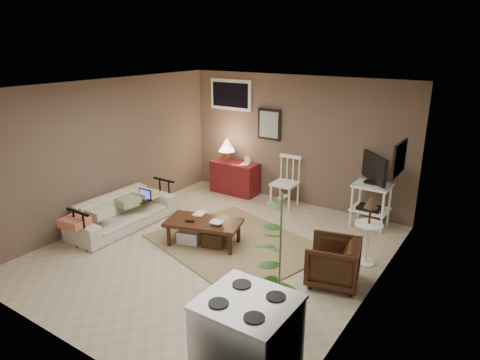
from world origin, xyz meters
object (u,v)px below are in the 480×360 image
Objects in this scene: stove at (247,350)px; coffee_table at (203,231)px; armchair at (333,260)px; potted_plant at (280,253)px; red_console at (234,174)px; tv_stand at (372,189)px; sofa at (122,207)px; spindle_chair at (285,184)px; side_table at (369,222)px.

coffee_table is at bearing 135.69° from stove.
armchair is 1.14m from potted_plant.
red_console is 0.91× the size of tv_stand.
spindle_chair reaches higher than sofa.
red_console is 1.13× the size of stove.
coffee_table is at bearing -131.68° from tv_stand.
spindle_chair is at bearing -37.83° from sofa.
side_table is at bearing -33.24° from spindle_chair.
tv_stand is at bearing -55.65° from sofa.
red_console is at bearing 156.39° from side_table.
tv_stand is 0.82× the size of potted_plant.
side_table is at bearing 76.29° from potted_plant.
armchair is 0.43× the size of potted_plant.
stove is at bearing -44.31° from coffee_table.
side_table is at bearing -74.04° from tv_stand.
side_table is 1.81m from potted_plant.
sofa is at bearing -171.68° from coffee_table.
red_console reaches higher than side_table.
red_console reaches higher than armchair.
red_console is 3.67m from armchair.
armchair is (1.77, -2.02, -0.13)m from spindle_chair.
side_table is (0.37, -1.29, -0.03)m from tv_stand.
tv_stand reaches higher than spindle_chair.
red_console is (0.58, 2.44, 0.03)m from sofa.
side_table is 0.67× the size of potted_plant.
stove reaches higher than spindle_chair.
side_table reaches higher than stove.
side_table is (1.97, -1.29, 0.17)m from spindle_chair.
armchair is at bearing 77.48° from potted_plant.
stove is at bearing -11.26° from armchair.
side_table reaches higher than coffee_table.
armchair is (0.17, -2.02, -0.33)m from tv_stand.
spindle_chair is at bearing 116.88° from potted_plant.
potted_plant reaches higher than red_console.
stove is at bearing -74.32° from potted_plant.
sofa is (-1.53, -0.22, 0.12)m from coffee_table.
stove reaches higher than coffee_table.
sofa is at bearing -103.41° from red_console.
coffee_table is 1.22× the size of side_table.
spindle_chair is at bearing -152.77° from armchair.
side_table reaches higher than sofa.
sofa is at bearing 168.05° from potted_plant.
tv_stand is at bearing 88.90° from potted_plant.
armchair is (2.04, 0.08, 0.09)m from coffee_table.
red_console is 4.21m from potted_plant.
tv_stand is at bearing 93.63° from stove.
coffee_table is at bearing -101.60° from armchair.
red_console is at bearing -13.41° from sofa.
tv_stand reaches higher than sofa.
side_table is 2.91m from stove.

